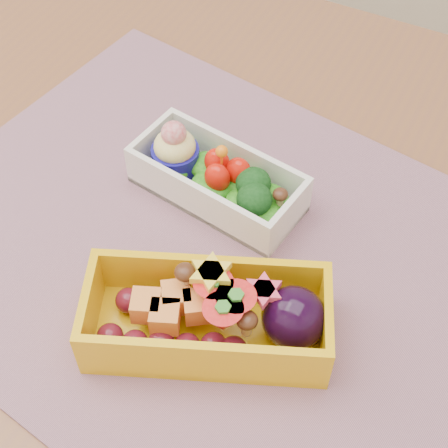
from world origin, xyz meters
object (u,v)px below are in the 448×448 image
at_px(placemat, 213,255).
at_px(bento_yellow, 212,317).
at_px(bento_white, 216,178).
at_px(table, 158,320).

bearing_deg(placemat, bento_yellow, -62.43).
bearing_deg(bento_white, table, -94.33).
distance_m(placemat, bento_white, 0.07).
height_order(table, bento_white, bento_white).
height_order(table, bento_yellow, bento_yellow).
bearing_deg(placemat, bento_white, 114.65).
distance_m(placemat, bento_yellow, 0.08).
height_order(table, placemat, placemat).
height_order(bento_white, bento_yellow, bento_white).
bearing_deg(table, placemat, 27.95).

